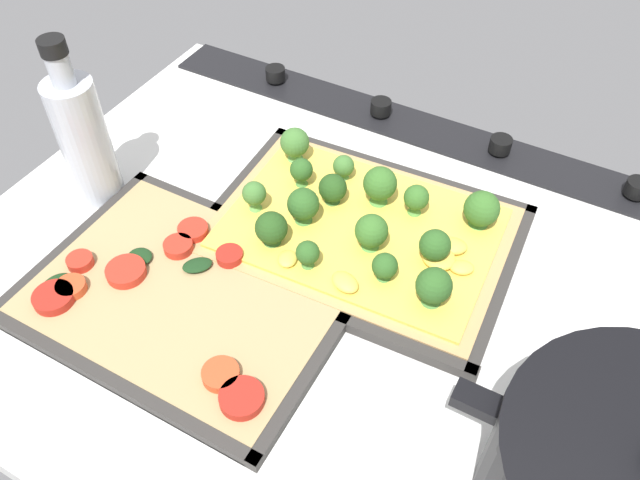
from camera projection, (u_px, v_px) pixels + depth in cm
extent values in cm
cube|color=silver|center=(338.00, 289.00, 69.17)|extent=(83.43, 63.52, 3.00)
cube|color=black|center=(437.00, 133.00, 84.56)|extent=(80.10, 7.00, 0.80)
cylinder|color=black|center=(637.00, 188.00, 75.44)|extent=(2.80, 2.80, 1.80)
cylinder|color=black|center=(500.00, 144.00, 80.88)|extent=(2.80, 2.80, 1.80)
cylinder|color=black|center=(381.00, 107.00, 86.33)|extent=(2.80, 2.80, 1.80)
cylinder|color=black|center=(275.00, 74.00, 91.77)|extent=(2.80, 2.80, 1.80)
cube|color=#33302D|center=(360.00, 236.00, 72.09)|extent=(35.16, 26.34, 0.50)
cube|color=#33302D|center=(398.00, 172.00, 78.96)|extent=(34.00, 2.87, 1.30)
cube|color=#33302D|center=(314.00, 310.00, 64.64)|extent=(34.00, 2.87, 1.30)
cube|color=#33302D|center=(504.00, 284.00, 66.94)|extent=(2.41, 24.73, 1.30)
cube|color=#33302D|center=(235.00, 190.00, 76.66)|extent=(2.41, 24.73, 1.30)
cube|color=tan|center=(360.00, 232.00, 71.54)|extent=(32.64, 23.82, 1.00)
cube|color=#EDC64C|center=(360.00, 227.00, 71.03)|extent=(30.01, 21.47, 0.40)
cone|color=#68AD54|center=(255.00, 204.00, 72.31)|extent=(1.50, 1.50, 1.32)
sphere|color=#427533|center=(254.00, 193.00, 71.08)|extent=(2.72, 2.72, 2.72)
cone|color=#4D8B3F|center=(302.00, 180.00, 75.16)|extent=(1.48, 1.48, 1.19)
sphere|color=#2D5B23|center=(301.00, 170.00, 73.98)|extent=(2.70, 2.70, 2.70)
cone|color=#4D8B3F|center=(433.00, 257.00, 67.11)|extent=(1.83, 1.83, 1.11)
sphere|color=#2D5B23|center=(435.00, 245.00, 65.78)|extent=(3.32, 3.32, 3.32)
cone|color=#4D8B3F|center=(384.00, 275.00, 65.59)|extent=(1.48, 1.48, 0.86)
sphere|color=#2D5B23|center=(385.00, 266.00, 64.54)|extent=(2.69, 2.69, 2.69)
cone|color=#4D8B3F|center=(304.00, 216.00, 71.07)|extent=(1.96, 1.96, 1.19)
sphere|color=#2D5B23|center=(303.00, 204.00, 69.65)|extent=(3.57, 3.57, 3.57)
cone|color=#4D8B3F|center=(308.00, 262.00, 66.65)|extent=(1.38, 1.38, 1.06)
sphere|color=#2D5B23|center=(308.00, 253.00, 65.57)|extent=(2.51, 2.51, 2.51)
cone|color=#5B9F46|center=(415.00, 208.00, 71.89)|extent=(1.57, 1.57, 1.26)
sphere|color=#386B28|center=(416.00, 197.00, 70.64)|extent=(2.85, 2.85, 2.85)
cone|color=#427635|center=(332.00, 198.00, 73.29)|extent=(1.78, 1.78, 0.85)
sphere|color=#264C1C|center=(333.00, 188.00, 72.08)|extent=(3.24, 3.24, 3.24)
cone|color=#5B9F46|center=(479.00, 221.00, 70.82)|extent=(2.17, 2.17, 0.87)
sphere|color=#386B28|center=(482.00, 209.00, 69.41)|extent=(3.95, 3.95, 3.95)
cone|color=#68AD54|center=(343.00, 175.00, 76.09)|extent=(1.40, 1.40, 0.82)
sphere|color=#427533|center=(344.00, 166.00, 75.08)|extent=(2.55, 2.55, 2.55)
cone|color=#5B9F46|center=(370.00, 243.00, 68.44)|extent=(1.96, 1.96, 1.11)
sphere|color=#386B28|center=(371.00, 231.00, 67.05)|extent=(3.57, 3.57, 3.57)
cone|color=#5B9F46|center=(379.00, 197.00, 73.05)|extent=(2.11, 2.11, 1.38)
sphere|color=#386B28|center=(380.00, 183.00, 71.48)|extent=(3.83, 3.83, 3.83)
cone|color=#68AD54|center=(295.00, 155.00, 78.29)|extent=(1.95, 1.95, 1.19)
sphere|color=#427533|center=(295.00, 142.00, 76.87)|extent=(3.55, 3.55, 3.55)
cone|color=#427635|center=(274.00, 237.00, 69.18)|extent=(1.94, 1.94, 0.84)
sphere|color=#264C1C|center=(273.00, 226.00, 67.89)|extent=(3.54, 3.54, 3.54)
cone|color=#4D8B3F|center=(431.00, 298.00, 63.39)|extent=(2.00, 2.00, 1.17)
sphere|color=#2D5B23|center=(434.00, 285.00, 61.96)|extent=(3.64, 3.64, 3.64)
ellipsoid|color=#EDC64C|center=(451.00, 246.00, 68.18)|extent=(4.09, 3.57, 1.20)
ellipsoid|color=#EDC64C|center=(439.00, 258.00, 67.03)|extent=(4.38, 4.21, 1.26)
ellipsoid|color=#EDC64C|center=(345.00, 282.00, 64.88)|extent=(3.80, 3.26, 1.12)
ellipsoid|color=#EDC64C|center=(462.00, 267.00, 66.32)|extent=(3.17, 2.91, 0.89)
ellipsoid|color=#EDC64C|center=(287.00, 259.00, 67.16)|extent=(2.75, 2.98, 0.85)
cube|color=#33302D|center=(188.00, 297.00, 66.23)|extent=(32.39, 24.37, 0.50)
cube|color=#33302D|center=(249.00, 224.00, 72.80)|extent=(32.37, 1.22, 1.30)
cube|color=#33302D|center=(112.00, 382.00, 59.06)|extent=(32.37, 1.22, 1.30)
cube|color=#33302D|center=(320.00, 358.00, 60.84)|extent=(1.22, 24.35, 1.30)
cube|color=#33302D|center=(74.00, 241.00, 71.02)|extent=(1.22, 24.35, 1.30)
cube|color=tan|center=(187.00, 293.00, 65.71)|extent=(29.98, 21.97, 0.90)
cylinder|color=red|center=(178.00, 246.00, 68.83)|extent=(3.17, 3.17, 1.00)
cylinder|color=#B22319|center=(54.00, 298.00, 64.14)|extent=(4.12, 4.12, 1.00)
cylinder|color=#D14723|center=(71.00, 287.00, 65.04)|extent=(3.04, 3.04, 1.00)
cylinder|color=red|center=(126.00, 271.00, 66.45)|extent=(4.14, 4.14, 1.00)
cylinder|color=red|center=(193.00, 230.00, 70.44)|extent=(3.35, 3.35, 1.00)
cylinder|color=#B22319|center=(230.00, 256.00, 67.92)|extent=(2.88, 2.88, 1.00)
cylinder|color=#B22319|center=(242.00, 398.00, 56.58)|extent=(4.09, 4.09, 1.00)
cylinder|color=#D14723|center=(221.00, 374.00, 58.20)|extent=(3.48, 3.48, 1.00)
cylinder|color=red|center=(80.00, 261.00, 67.40)|extent=(2.77, 2.77, 1.00)
ellipsoid|color=#193819|center=(140.00, 257.00, 67.97)|extent=(2.94, 2.78, 0.60)
ellipsoid|color=#193819|center=(57.00, 283.00, 65.51)|extent=(3.38, 3.90, 0.60)
ellipsoid|color=#193819|center=(197.00, 265.00, 67.17)|extent=(3.67, 3.72, 0.60)
cube|color=black|center=(477.00, 401.00, 47.81)|extent=(3.60, 2.00, 1.20)
cylinder|color=#B7BCC6|center=(85.00, 143.00, 71.69)|extent=(5.54, 5.54, 15.36)
cylinder|color=#B7BCC6|center=(60.00, 69.00, 64.75)|extent=(2.49, 2.49, 3.50)
cylinder|color=black|center=(52.00, 46.00, 62.88)|extent=(2.77, 2.77, 1.60)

